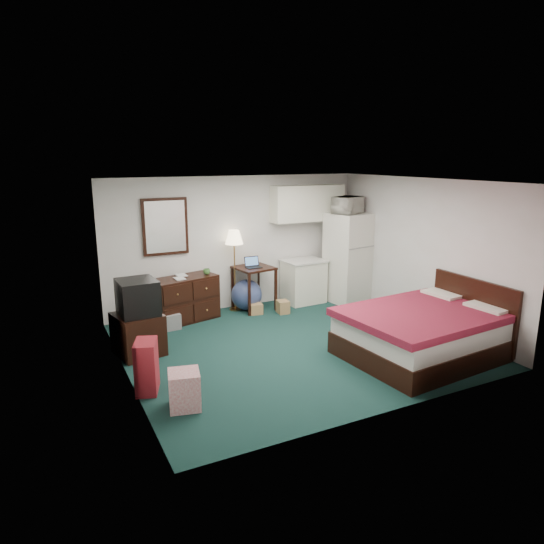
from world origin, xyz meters
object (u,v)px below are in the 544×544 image
floor_lamp (235,271)px  suitcase (147,366)px  desk (254,288)px  bed (422,334)px  tv_stand (138,334)px  dresser (184,299)px  fridge (348,258)px  kitchen_counter (304,282)px

floor_lamp → suitcase: size_ratio=2.33×
desk → bed: (1.25, -3.14, -0.07)m
floor_lamp → bed: 3.65m
desk → tv_stand: size_ratio=1.24×
dresser → fridge: fridge is taller
floor_lamp → desk: (0.34, -0.12, -0.35)m
floor_lamp → desk: 0.50m
fridge → tv_stand: (-4.32, -0.86, -0.58)m
kitchen_counter → tv_stand: kitchen_counter is taller
desk → suitcase: size_ratio=1.26×
desk → fridge: size_ratio=0.47×
dresser → desk: 1.37m
bed → kitchen_counter: bearing=88.6°
kitchen_counter → bed: size_ratio=0.39×
floor_lamp → tv_stand: 2.50m
fridge → suitcase: bearing=-164.3°
bed → suitcase: size_ratio=3.26×
desk → suitcase: 3.54m
tv_stand → desk: bearing=14.7°
desk → tv_stand: 2.70m
dresser → desk: (1.37, 0.05, 0.02)m
bed → suitcase: bearing=165.1°
desk → tv_stand: bearing=-162.4°
dresser → kitchen_counter: bearing=-13.2°
floor_lamp → fridge: size_ratio=0.86×
fridge → suitcase: (-4.47, -2.11, -0.56)m
floor_lamp → fridge: bearing=-11.5°
desk → bed: desk is taller
suitcase → tv_stand: bearing=102.9°
fridge → kitchen_counter: bearing=149.6°
bed → tv_stand: bed is taller
dresser → bed: (2.62, -3.09, -0.05)m
kitchen_counter → suitcase: kitchen_counter is taller
floor_lamp → desk: size_ratio=1.85×
tv_stand → bed: bearing=-39.6°
floor_lamp → desk: bearing=-19.5°
dresser → suitcase: dresser is taller
dresser → tv_stand: size_ratio=1.73×
kitchen_counter → tv_stand: 3.69m
desk → bed: size_ratio=0.39×
desk → bed: bearing=-77.1°
bed → desk: bearing=107.1°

